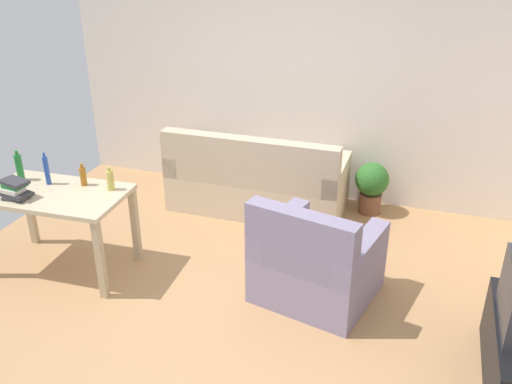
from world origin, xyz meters
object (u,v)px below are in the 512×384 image
bottle_squat (110,180)px  bottle_green (19,167)px  bottle_amber (83,176)px  potted_plant (371,184)px  couch (257,183)px  book_stack (15,190)px  bottle_blue (47,170)px  armchair (315,264)px  desk (57,204)px

bottle_squat → bottle_green: bearing=-175.4°
bottle_green → bottle_amber: bearing=7.5°
potted_plant → bottle_amber: bearing=-143.0°
potted_plant → bottle_amber: 2.96m
couch → bottle_amber: bottle_amber is taller
potted_plant → bottle_green: bearing=-147.9°
potted_plant → book_stack: bearing=-141.6°
bottle_squat → book_stack: bottle_squat is taller
bottle_blue → armchair: bearing=3.2°
potted_plant → bottle_green: bottle_green is taller
bottle_amber → bottle_blue: bearing=-165.9°
couch → bottle_green: bearing=41.3°
armchair → desk: bearing=19.8°
couch → book_stack: 2.45m
potted_plant → armchair: armchair is taller
bottle_green → bottle_squat: bearing=4.6°
bottle_blue → bottle_squat: size_ratio=1.39×
bottle_amber → armchair: bearing=1.6°
desk → book_stack: 0.36m
armchair → bottle_amber: bottle_amber is taller
couch → bottle_squat: bearing=59.5°
bottle_green → bottle_blue: size_ratio=0.94×
potted_plant → bottle_green: size_ratio=2.03×
couch → potted_plant: (1.19, 0.31, 0.02)m
desk → bottle_green: bottle_green is taller
desk → armchair: 2.28m
couch → desk: bearing=52.1°
desk → bottle_green: bearing=161.7°
couch → book_stack: (-1.53, -1.84, 0.53)m
bottle_green → book_stack: 0.38m
armchair → book_stack: (-2.48, -0.45, 0.51)m
desk → bottle_blue: bottle_blue is taller
bottle_amber → bottle_squat: 0.28m
potted_plant → armchair: bearing=-98.0°
desk → book_stack: size_ratio=4.57×
bottle_amber → book_stack: (-0.39, -0.40, -0.01)m
couch → bottle_green: bottle_green is taller
bottle_amber → bottle_green: bearing=-172.5°
book_stack → bottle_amber: bearing=45.2°
bottle_squat → bottle_blue: bearing=-173.2°
couch → bottle_green: 2.38m
desk → bottle_squat: size_ratio=5.75×
bottle_blue → book_stack: 0.33m
bottle_green → bottle_amber: bottle_green is taller
bottle_blue → bottle_amber: size_ratio=1.46×
couch → bottle_amber: bearing=51.9°
armchair → book_stack: 2.57m
desk → bottle_squat: bearing=22.4°
bottle_amber → bottle_squat: bottle_squat is taller
couch → bottle_blue: bottle_blue is taller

